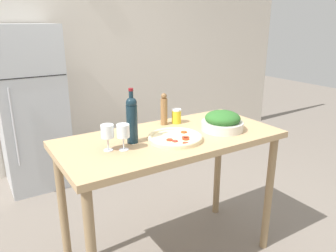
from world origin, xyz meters
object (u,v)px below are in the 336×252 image
at_px(wine_glass_near, 123,132).
at_px(wine_bottle, 132,119).
at_px(pepper_mill, 164,110).
at_px(homemade_pizza, 175,138).
at_px(salt_canister, 176,116).
at_px(refrigerator, 32,109).
at_px(wine_glass_far, 107,132).
at_px(salad_bowl, 222,122).

bearing_deg(wine_glass_near, wine_bottle, 40.23).
bearing_deg(wine_bottle, pepper_mill, 30.59).
xyz_separation_m(homemade_pizza, salt_canister, (0.20, 0.30, 0.04)).
relative_size(refrigerator, wine_glass_far, 10.47).
bearing_deg(refrigerator, pepper_mill, -66.55).
distance_m(wine_glass_near, pepper_mill, 0.54).
bearing_deg(salt_canister, wine_glass_near, -153.44).
distance_m(refrigerator, wine_glass_near, 1.84).
height_order(refrigerator, wine_glass_far, refrigerator).
bearing_deg(pepper_mill, homemade_pizza, -108.88).
height_order(wine_glass_near, wine_glass_far, same).
xyz_separation_m(pepper_mill, homemade_pizza, (-0.11, -0.31, -0.10)).
height_order(wine_glass_far, pepper_mill, pepper_mill).
relative_size(refrigerator, pepper_mill, 7.08).
relative_size(wine_bottle, salt_canister, 3.20).
height_order(pepper_mill, homemade_pizza, pepper_mill).
bearing_deg(homemade_pizza, salad_bowl, -0.80).
distance_m(salad_bowl, salt_canister, 0.35).
distance_m(refrigerator, wine_bottle, 1.78).
xyz_separation_m(wine_glass_far, pepper_mill, (0.54, 0.25, 0.00)).
bearing_deg(refrigerator, wine_bottle, -80.14).
relative_size(wine_bottle, wine_glass_far, 2.18).
bearing_deg(wine_bottle, refrigerator, 99.86).
bearing_deg(pepper_mill, wine_bottle, -149.41).
xyz_separation_m(salad_bowl, salt_canister, (-0.18, 0.30, -0.01)).
height_order(pepper_mill, salt_canister, pepper_mill).
xyz_separation_m(wine_bottle, salad_bowl, (0.64, -0.11, -0.09)).
bearing_deg(refrigerator, wine_glass_far, -86.05).
bearing_deg(salt_canister, pepper_mill, 168.63).
relative_size(pepper_mill, salt_canister, 2.17).
xyz_separation_m(wine_bottle, homemade_pizza, (0.25, -0.10, -0.14)).
height_order(refrigerator, salt_canister, refrigerator).
bearing_deg(wine_bottle, wine_glass_near, -139.77).
bearing_deg(wine_glass_far, pepper_mill, 25.28).
bearing_deg(salt_canister, homemade_pizza, -124.49).
relative_size(wine_glass_near, salad_bowl, 0.55).
relative_size(wine_bottle, pepper_mill, 1.47).
bearing_deg(salad_bowl, pepper_mill, 131.05).
xyz_separation_m(wine_glass_far, homemade_pizza, (0.43, -0.06, -0.10)).
height_order(wine_bottle, salad_bowl, wine_bottle).
xyz_separation_m(refrigerator, salad_bowl, (0.94, -1.84, 0.19)).
distance_m(refrigerator, wine_glass_far, 1.79).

